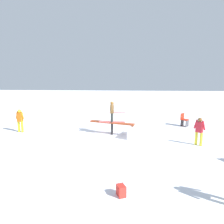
% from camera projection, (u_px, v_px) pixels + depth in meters
% --- Properties ---
extents(ground_plane, '(60.00, 60.00, 0.00)m').
position_uv_depth(ground_plane, '(112.00, 134.00, 12.92)').
color(ground_plane, white).
extents(rail_feature, '(2.68, 1.09, 0.76)m').
position_uv_depth(rail_feature, '(112.00, 124.00, 12.81)').
color(rail_feature, black).
rests_on(rail_feature, ground).
extents(snow_kicker_ramp, '(2.17, 1.97, 0.62)m').
position_uv_depth(snow_kicker_ramp, '(146.00, 133.00, 12.15)').
color(snow_kicker_ramp, white).
rests_on(snow_kicker_ramp, ground).
extents(main_rider_on_rail, '(1.50, 0.69, 1.22)m').
position_uv_depth(main_rider_on_rail, '(112.00, 112.00, 12.68)').
color(main_rider_on_rail, '#E7605D').
rests_on(main_rider_on_rail, rail_feature).
extents(bystander_orange, '(0.61, 0.28, 1.42)m').
position_uv_depth(bystander_orange, '(20.00, 119.00, 13.30)').
color(bystander_orange, yellow).
rests_on(bystander_orange, ground).
extents(bystander_red, '(0.51, 0.46, 1.42)m').
position_uv_depth(bystander_red, '(199.00, 130.00, 10.91)').
color(bystander_red, yellow).
rests_on(bystander_red, ground).
extents(loose_snowboard_coral, '(1.47, 0.48, 0.02)m').
position_uv_depth(loose_snowboard_coral, '(117.00, 113.00, 19.71)').
color(loose_snowboard_coral, '#F6615F').
rests_on(loose_snowboard_coral, ground).
extents(folding_chair, '(0.62, 0.62, 0.88)m').
position_uv_depth(folding_chair, '(184.00, 120.00, 14.81)').
color(folding_chair, '#3F3F44').
rests_on(folding_chair, ground).
extents(backpack_on_snow, '(0.32, 0.36, 0.34)m').
position_uv_depth(backpack_on_snow, '(121.00, 191.00, 6.52)').
color(backpack_on_snow, red).
rests_on(backpack_on_snow, ground).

